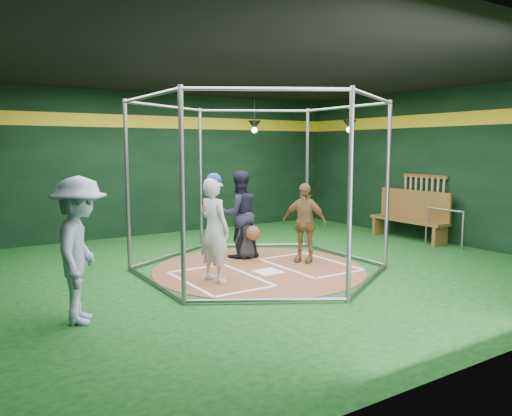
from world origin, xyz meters
TOP-DOWN VIEW (x-y plane):
  - room_shell at (0.00, 0.01)m, footprint 10.10×9.10m
  - clay_disc at (0.00, 0.00)m, footprint 3.80×3.80m
  - home_plate at (0.00, -0.30)m, footprint 0.43×0.43m
  - batter_box_left at (-0.95, -0.25)m, footprint 1.17×1.77m
  - batter_box_right at (0.95, -0.25)m, footprint 1.17×1.77m
  - batting_cage at (-0.00, -0.00)m, footprint 4.05×4.67m
  - bat_rack at (4.93, 0.40)m, footprint 0.07×1.25m
  - pendant_lamp_near at (2.20, 3.60)m, footprint 0.34×0.34m
  - pendant_lamp_far at (4.00, 2.00)m, footprint 0.34×0.34m
  - batter_figure at (-1.07, -0.32)m, footprint 0.55×0.70m
  - visitor_leopard at (1.03, 0.01)m, footprint 0.78×0.94m
  - catcher_figure at (0.25, 0.80)m, footprint 0.49×0.56m
  - umpire at (0.19, 1.01)m, footprint 0.92×0.76m
  - bystander_blue at (-3.34, -1.08)m, footprint 1.07×1.35m
  - dugout_bench at (4.64, 0.52)m, footprint 0.47×2.01m
  - steel_railing at (4.55, -0.47)m, footprint 0.05×0.98m

SIDE VIEW (x-z plane):
  - clay_disc at x=0.00m, z-range 0.00..0.01m
  - batter_box_left at x=-0.95m, z-range 0.01..0.02m
  - batter_box_right at x=0.95m, z-range 0.01..0.02m
  - home_plate at x=0.00m, z-range 0.01..0.02m
  - catcher_figure at x=0.25m, z-range 0.02..0.96m
  - steel_railing at x=4.55m, z-range 0.14..0.98m
  - dugout_bench at x=4.64m, z-range 0.01..1.18m
  - visitor_leopard at x=1.03m, z-range 0.01..1.51m
  - umpire at x=0.19m, z-range 0.01..1.72m
  - batter_figure at x=-1.07m, z-range 0.01..1.77m
  - bystander_blue at x=-3.34m, z-range 0.00..1.83m
  - bat_rack at x=4.93m, z-range 0.56..1.54m
  - batting_cage at x=0.00m, z-range 0.00..3.00m
  - room_shell at x=0.00m, z-range -0.01..3.52m
  - pendant_lamp_near at x=2.20m, z-range 2.29..3.19m
  - pendant_lamp_far at x=4.00m, z-range 2.29..3.19m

